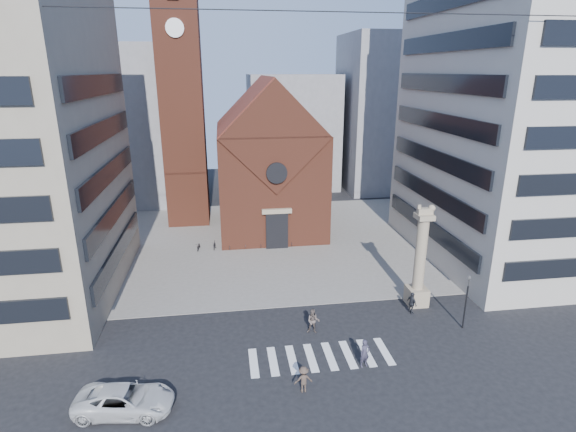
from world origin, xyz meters
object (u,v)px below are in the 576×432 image
object	(u,v)px
pedestrian_0	(365,353)
traffic_light	(466,301)
white_car	(125,400)
pedestrian_2	(412,303)
scooter_0	(199,246)
pedestrian_1	(313,321)
lion_column	(420,266)

from	to	relation	value
pedestrian_0	traffic_light	bearing A→B (deg)	2.87
traffic_light	white_car	size ratio (longest dim) A/B	0.78
pedestrian_2	scooter_0	size ratio (longest dim) A/B	1.19
traffic_light	pedestrian_1	distance (m)	11.48
lion_column	pedestrian_2	world-z (taller)	lion_column
traffic_light	pedestrian_2	xyz separation A→B (m)	(-3.00, 2.61, -1.37)
pedestrian_1	pedestrian_2	world-z (taller)	pedestrian_1
scooter_0	lion_column	bearing A→B (deg)	-32.63
pedestrian_1	scooter_0	distance (m)	19.81
pedestrian_0	pedestrian_2	world-z (taller)	pedestrian_0
pedestrian_0	pedestrian_2	bearing A→B (deg)	27.80
pedestrian_1	scooter_0	xyz separation A→B (m)	(-9.13, 17.57, -0.51)
pedestrian_2	scooter_0	xyz separation A→B (m)	(-17.48, 15.96, -0.46)
lion_column	pedestrian_1	size ratio (longest dim) A/B	4.51
lion_column	pedestrian_1	xyz separation A→B (m)	(-9.36, -2.99, -2.49)
traffic_light	pedestrian_2	bearing A→B (deg)	138.94
pedestrian_0	pedestrian_2	xyz separation A→B (m)	(5.80, 5.99, -0.06)
white_car	pedestrian_0	distance (m)	14.91
lion_column	white_car	world-z (taller)	lion_column
traffic_light	scooter_0	bearing A→B (deg)	137.79
pedestrian_0	scooter_0	world-z (taller)	pedestrian_0
lion_column	traffic_light	xyz separation A→B (m)	(1.99, -4.00, -1.17)
white_car	pedestrian_0	xyz separation A→B (m)	(14.77, 2.01, 0.21)
scooter_0	pedestrian_1	bearing A→B (deg)	-56.93
white_car	pedestrian_2	size ratio (longest dim) A/B	3.02
pedestrian_0	scooter_0	bearing A→B (deg)	99.90
pedestrian_2	pedestrian_0	bearing A→B (deg)	119.85
pedestrian_1	pedestrian_2	xyz separation A→B (m)	(8.35, 1.61, -0.05)
pedestrian_1	scooter_0	size ratio (longest dim) A/B	1.25
traffic_light	pedestrian_2	distance (m)	4.21
traffic_light	scooter_0	xyz separation A→B (m)	(-20.48, 18.58, -1.83)
pedestrian_2	scooter_0	world-z (taller)	pedestrian_2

